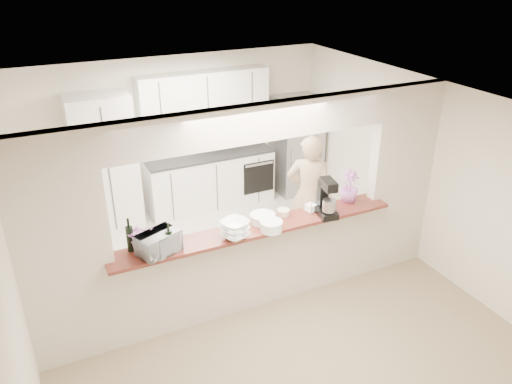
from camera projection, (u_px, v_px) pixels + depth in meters
floor at (256, 302)px, 6.14m from camera, size 6.00×6.00×0.00m
tile_overlay at (211, 243)px, 7.40m from camera, size 5.00×2.90×0.01m
partition at (256, 194)px, 5.50m from camera, size 5.00×0.15×2.50m
bar_counter at (256, 263)px, 5.89m from camera, size 3.40×0.38×1.09m
kitchen_cabinets at (171, 157)px, 7.87m from camera, size 3.15×0.62×2.25m
refrigerator at (296, 145)px, 8.73m from camera, size 0.75×0.70×1.70m
flower_left at (140, 237)px, 5.14m from camera, size 0.27×0.24×0.30m
wine_bottle_a at (169, 241)px, 5.08m from camera, size 0.07×0.07×0.36m
wine_bottle_b at (130, 238)px, 5.12m from camera, size 0.08×0.08×0.38m
toaster_oven at (159, 243)px, 5.09m from camera, size 0.50×0.42×0.23m
serving_bowls at (235, 230)px, 5.36m from camera, size 0.37×0.37×0.21m
plate_stack_a at (271, 226)px, 5.53m from camera, size 0.26×0.26×0.12m
plate_stack_b at (263, 218)px, 5.71m from camera, size 0.29×0.29×0.10m
red_bowl at (268, 216)px, 5.80m from camera, size 0.15×0.15×0.07m
tan_bowl at (283, 212)px, 5.88m from camera, size 0.15×0.15×0.07m
utensil_caddy at (314, 202)px, 5.98m from camera, size 0.29×0.22×0.24m
stand_mixer at (327, 199)px, 5.81m from camera, size 0.25×0.34×0.46m
flower_right at (349, 186)px, 6.13m from camera, size 0.24×0.24×0.41m
person at (309, 195)px, 6.89m from camera, size 0.75×0.70×1.73m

